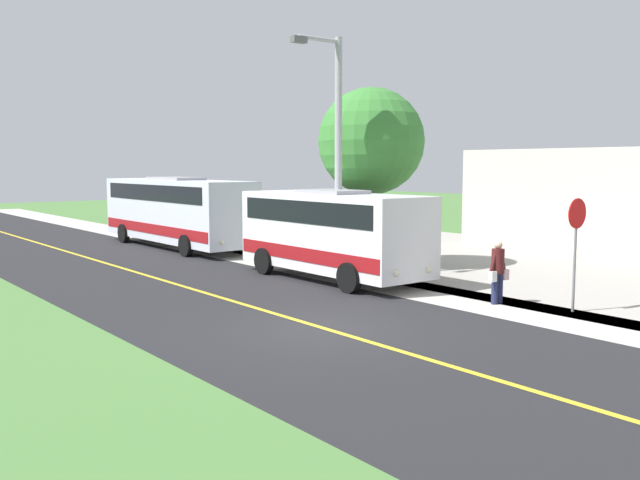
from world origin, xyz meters
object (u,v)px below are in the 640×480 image
Objects in this scene: shuttle_bus_front at (332,230)px; pedestrian_with_bags at (498,270)px; street_light_pole at (335,146)px; tree_curbside at (371,142)px; transit_bus_rear at (176,209)px; stop_sign at (576,235)px.

shuttle_bus_front is 4.29× the size of pedestrian_with_bags.
shuttle_bus_front is at bearing 40.73° from street_light_pole.
tree_curbside is at bearing -154.54° from shuttle_bus_front.
street_light_pole reaches higher than transit_bus_rear.
shuttle_bus_front is 2.54× the size of stop_sign.
tree_curbside is at bearing -105.37° from pedestrian_with_bags.
pedestrian_with_bags is at bearing -69.25° from stop_sign.
street_light_pole is 2.75m from tree_curbside.
tree_curbside is (-1.30, -9.08, 2.57)m from stop_sign.
stop_sign is at bearing 94.84° from transit_bus_rear.
street_light_pole is (1.23, -8.03, 2.35)m from stop_sign.
pedestrian_with_bags is at bearing 93.04° from transit_bus_rear.
shuttle_bus_front is at bearing 89.91° from transit_bus_rear.
pedestrian_with_bags is 2.22m from stop_sign.
shuttle_bus_front reaches higher than pedestrian_with_bags.
stop_sign is at bearing 81.85° from tree_curbside.
transit_bus_rear is (-0.02, -11.19, 0.14)m from shuttle_bus_front.
shuttle_bus_front is 0.70× the size of transit_bus_rear.
shuttle_bus_front is 5.97m from pedestrian_with_bags.
shuttle_bus_front is 0.94× the size of street_light_pole.
shuttle_bus_front is at bearing 25.46° from tree_curbside.
pedestrian_with_bags is (-0.91, 17.06, -0.82)m from transit_bus_rear.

